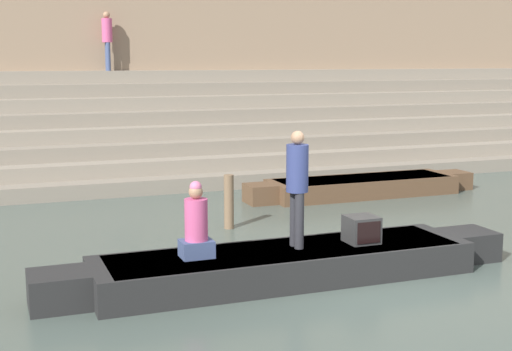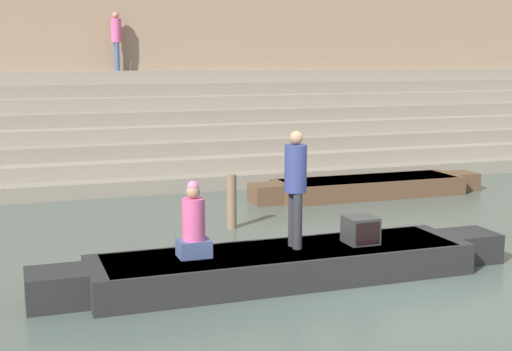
{
  "view_description": "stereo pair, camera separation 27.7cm",
  "coord_description": "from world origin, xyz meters",
  "px_view_note": "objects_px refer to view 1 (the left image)",
  "views": [
    {
      "loc": [
        -5.27,
        -8.37,
        3.19
      ],
      "look_at": [
        -1.32,
        2.02,
        1.36
      ],
      "focal_mm": 50.0,
      "sensor_mm": 36.0,
      "label": 1
    },
    {
      "loc": [
        -5.01,
        -8.47,
        3.19
      ],
      "look_at": [
        -1.32,
        2.02,
        1.36
      ],
      "focal_mm": 50.0,
      "sensor_mm": 36.0,
      "label": 2
    }
  ],
  "objects_px": {
    "mooring_post": "(229,202)",
    "rowboat_main": "(285,264)",
    "person_rowing": "(196,227)",
    "person_on_steps": "(107,36)",
    "person_standing": "(297,180)",
    "moored_boat_shore": "(362,186)",
    "tv_set": "(362,229)"
  },
  "relations": [
    {
      "from": "tv_set",
      "to": "mooring_post",
      "type": "distance_m",
      "value": 3.51
    },
    {
      "from": "person_on_steps",
      "to": "person_rowing",
      "type": "bearing_deg",
      "value": 167.2
    },
    {
      "from": "person_rowing",
      "to": "mooring_post",
      "type": "xyz_separation_m",
      "value": [
        1.57,
        3.26,
        -0.38
      ]
    },
    {
      "from": "rowboat_main",
      "to": "person_on_steps",
      "type": "xyz_separation_m",
      "value": [
        -0.55,
        11.77,
        3.57
      ]
    },
    {
      "from": "rowboat_main",
      "to": "mooring_post",
      "type": "height_order",
      "value": "mooring_post"
    },
    {
      "from": "moored_boat_shore",
      "to": "person_on_steps",
      "type": "distance_m",
      "value": 8.79
    },
    {
      "from": "person_rowing",
      "to": "person_on_steps",
      "type": "distance_m",
      "value": 12.09
    },
    {
      "from": "person_standing",
      "to": "moored_boat_shore",
      "type": "bearing_deg",
      "value": 42.41
    },
    {
      "from": "tv_set",
      "to": "mooring_post",
      "type": "bearing_deg",
      "value": 109.63
    },
    {
      "from": "moored_boat_shore",
      "to": "mooring_post",
      "type": "bearing_deg",
      "value": -154.96
    },
    {
      "from": "person_standing",
      "to": "moored_boat_shore",
      "type": "height_order",
      "value": "person_standing"
    },
    {
      "from": "rowboat_main",
      "to": "person_on_steps",
      "type": "relative_size",
      "value": 4.27
    },
    {
      "from": "rowboat_main",
      "to": "person_standing",
      "type": "height_order",
      "value": "person_standing"
    },
    {
      "from": "rowboat_main",
      "to": "person_rowing",
      "type": "distance_m",
      "value": 1.47
    },
    {
      "from": "person_standing",
      "to": "person_on_steps",
      "type": "relative_size",
      "value": 1.02
    },
    {
      "from": "person_rowing",
      "to": "mooring_post",
      "type": "height_order",
      "value": "person_rowing"
    },
    {
      "from": "rowboat_main",
      "to": "tv_set",
      "type": "xyz_separation_m",
      "value": [
        1.22,
        -0.04,
        0.42
      ]
    },
    {
      "from": "person_rowing",
      "to": "mooring_post",
      "type": "distance_m",
      "value": 3.64
    },
    {
      "from": "person_standing",
      "to": "mooring_post",
      "type": "height_order",
      "value": "person_standing"
    },
    {
      "from": "person_standing",
      "to": "moored_boat_shore",
      "type": "distance_m",
      "value": 6.77
    },
    {
      "from": "mooring_post",
      "to": "tv_set",
      "type": "bearing_deg",
      "value": -74.07
    },
    {
      "from": "mooring_post",
      "to": "rowboat_main",
      "type": "bearing_deg",
      "value": -94.48
    },
    {
      "from": "mooring_post",
      "to": "person_on_steps",
      "type": "relative_size",
      "value": 0.62
    },
    {
      "from": "person_standing",
      "to": "person_on_steps",
      "type": "height_order",
      "value": "person_on_steps"
    },
    {
      "from": "tv_set",
      "to": "person_on_steps",
      "type": "bearing_deg",
      "value": 102.25
    },
    {
      "from": "moored_boat_shore",
      "to": "person_on_steps",
      "type": "bearing_deg",
      "value": 125.08
    },
    {
      "from": "moored_boat_shore",
      "to": "person_on_steps",
      "type": "xyz_separation_m",
      "value": [
        -4.81,
        6.42,
        3.59
      ]
    },
    {
      "from": "rowboat_main",
      "to": "moored_boat_shore",
      "type": "bearing_deg",
      "value": 54.76
    },
    {
      "from": "rowboat_main",
      "to": "moored_boat_shore",
      "type": "xyz_separation_m",
      "value": [
        4.26,
        5.34,
        -0.02
      ]
    },
    {
      "from": "rowboat_main",
      "to": "person_rowing",
      "type": "height_order",
      "value": "person_rowing"
    },
    {
      "from": "tv_set",
      "to": "mooring_post",
      "type": "xyz_separation_m",
      "value": [
        -0.96,
        3.37,
        -0.15
      ]
    },
    {
      "from": "tv_set",
      "to": "moored_boat_shore",
      "type": "bearing_deg",
      "value": 64.3
    }
  ]
}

